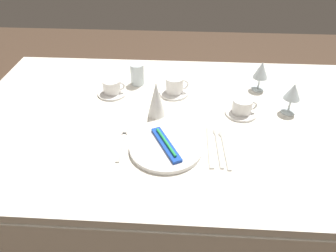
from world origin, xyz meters
TOP-DOWN VIEW (x-y plane):
  - ground_plane at (0.00, 0.00)m, footprint 6.00×6.00m
  - dining_table at (0.00, 0.00)m, footprint 1.80×1.11m
  - dinner_plate at (-0.02, -0.21)m, footprint 0.28×0.28m
  - toothbrush_package at (-0.02, -0.21)m, footprint 0.13×0.20m
  - fork_outer at (-0.19, -0.19)m, footprint 0.02×0.20m
  - dinner_knife at (0.15, -0.20)m, footprint 0.02×0.24m
  - spoon_soup at (0.18, -0.17)m, footprint 0.03×0.23m
  - spoon_dessert at (0.20, -0.18)m, footprint 0.03×0.23m
  - saucer_left at (0.29, 0.04)m, footprint 0.14×0.14m
  - coffee_cup_left at (0.29, 0.04)m, footprint 0.11×0.08m
  - saucer_right at (-0.01, 0.19)m, footprint 0.14×0.14m
  - coffee_cup_right at (-0.01, 0.19)m, footprint 0.11×0.08m
  - saucer_far at (-0.30, 0.17)m, footprint 0.14×0.14m
  - coffee_cup_far at (-0.30, 0.17)m, footprint 0.11×0.08m
  - wine_glass_centre at (0.40, 0.26)m, footprint 0.07×0.07m
  - wine_glass_left at (0.50, 0.07)m, footprint 0.07×0.07m
  - drink_tumbler at (-0.19, 0.28)m, footprint 0.07×0.07m
  - napkin_folded at (-0.07, 0.01)m, footprint 0.08×0.08m

SIDE VIEW (x-z plane):
  - ground_plane at x=0.00m, z-range 0.00..0.00m
  - dining_table at x=0.00m, z-range 0.29..1.03m
  - dinner_knife at x=0.15m, z-range 0.74..0.74m
  - spoon_soup at x=0.18m, z-range 0.74..0.75m
  - spoon_dessert at x=0.20m, z-range 0.74..0.75m
  - fork_outer at x=-0.19m, z-range 0.74..0.74m
  - saucer_left at x=0.29m, z-range 0.74..0.75m
  - saucer_right at x=-0.01m, z-range 0.74..0.75m
  - saucer_far at x=-0.30m, z-range 0.74..0.75m
  - dinner_plate at x=-0.02m, z-range 0.74..0.76m
  - toothbrush_package at x=-0.02m, z-range 0.75..0.78m
  - coffee_cup_left at x=0.29m, z-range 0.75..0.81m
  - coffee_cup_far at x=-0.30m, z-range 0.75..0.81m
  - coffee_cup_right at x=-0.01m, z-range 0.75..0.82m
  - drink_tumbler at x=-0.19m, z-range 0.74..0.85m
  - napkin_folded at x=-0.07m, z-range 0.74..0.90m
  - wine_glass_centre at x=0.40m, z-range 0.77..0.91m
  - wine_glass_left at x=0.50m, z-range 0.77..0.91m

